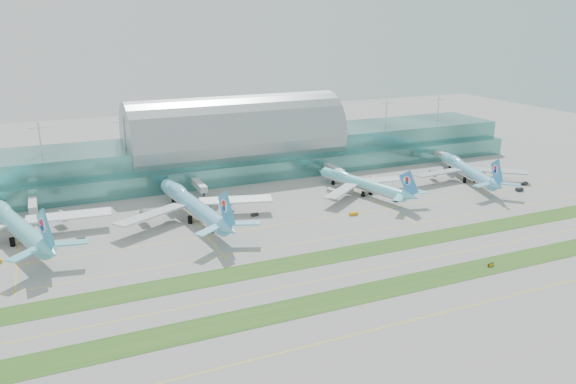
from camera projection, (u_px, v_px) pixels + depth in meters
name	position (u px, v px, depth m)	size (l,w,h in m)	color
ground	(347.00, 256.00, 207.42)	(700.00, 700.00, 0.00)	gray
terminal	(236.00, 147.00, 315.82)	(340.00, 69.10, 36.00)	#3D7A75
grass_strip_near	(390.00, 288.00, 182.92)	(420.00, 12.00, 0.08)	#2D591E
grass_strip_far	(345.00, 254.00, 209.16)	(420.00, 12.00, 0.08)	#2D591E
taxiline_a	(428.00, 316.00, 165.44)	(420.00, 0.35, 0.01)	yellow
taxiline_b	(367.00, 271.00, 195.17)	(420.00, 0.35, 0.01)	yellow
taxiline_c	(325.00, 239.00, 223.16)	(420.00, 0.35, 0.01)	yellow
taxiline_d	(302.00, 221.00, 242.40)	(420.00, 0.35, 0.01)	yellow
airliner_a	(15.00, 223.00, 219.77)	(70.47, 81.76, 23.08)	#60C6D5
airliner_b	(193.00, 204.00, 243.51)	(71.40, 81.57, 22.46)	#69C3E8
airliner_c	(362.00, 183.00, 278.58)	(56.80, 65.65, 18.36)	#6EE2F2
airliner_d	(467.00, 169.00, 301.45)	(60.90, 70.54, 19.82)	#67BFE4
gse_b	(81.00, 240.00, 220.36)	(3.40, 1.63, 1.53)	black
gse_c	(209.00, 230.00, 229.64)	(3.89, 1.81, 1.82)	black
gse_d	(255.00, 215.00, 248.65)	(3.19, 1.60, 1.22)	black
gse_e	(354.00, 214.00, 249.93)	(3.90, 1.88, 1.34)	#CE930C
gse_f	(397.00, 199.00, 269.27)	(4.28, 2.14, 1.51)	black
gse_g	(519.00, 189.00, 284.31)	(3.55, 2.06, 1.75)	black
gse_h	(525.00, 184.00, 294.89)	(3.62, 1.71, 1.41)	black
taxiway_sign_east	(491.00, 265.00, 198.42)	(2.82, 0.64, 1.19)	black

